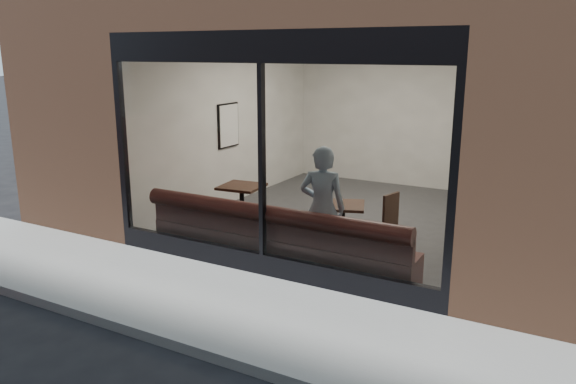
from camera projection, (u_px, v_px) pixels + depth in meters
The scene contains 20 objects.
ground at pixel (161, 340), 5.88m from camera, with size 120.00×120.00×0.00m, color black.
sidewalk_near at pixel (217, 303), 6.73m from camera, with size 40.00×2.00×0.01m, color gray.
kerb_near at pixel (157, 337), 5.82m from camera, with size 40.00×0.10×0.12m, color gray.
host_building_pier_left at pixel (259, 106), 14.04m from camera, with size 2.50×12.00×3.20m, color brown.
host_building_backfill at pixel (440, 103), 14.81m from camera, with size 5.00×6.00×3.20m, color brown.
cafe_floor at pixel (349, 218), 10.11m from camera, with size 6.00×6.00×0.00m, color #2D2D30.
cafe_ceiling at pixel (354, 36), 9.34m from camera, with size 6.00×6.00×0.00m, color white.
cafe_wall_back at pixel (405, 114), 12.26m from camera, with size 5.00×5.00×0.00m, color beige.
cafe_wall_left at pixel (233, 122), 10.90m from camera, with size 6.00×6.00×0.00m, color beige.
cafe_wall_right at pixel (502, 142), 8.55m from camera, with size 6.00×6.00×0.00m, color beige.
storefront_kick at pixel (263, 264), 7.58m from camera, with size 5.00×0.10×0.30m, color black.
storefront_header at pixel (261, 47), 6.88m from camera, with size 5.00×0.10×0.40m, color black.
storefront_mullion at pixel (262, 162), 7.24m from camera, with size 0.06×0.10×2.50m, color black.
storefront_glass at pixel (261, 163), 7.21m from camera, with size 4.80×4.80×0.00m, color white.
banquette at pixel (278, 250), 7.90m from camera, with size 4.00×0.55×0.45m, color #3A1715.
person at pixel (322, 208), 7.66m from camera, with size 0.63×0.41×1.72m, color #8EA8C0.
cafe_table_left at pixel (242, 187), 9.40m from camera, with size 0.67×0.67×0.04m, color black.
cafe_table_right at pixel (343, 205), 8.25m from camera, with size 0.63×0.63×0.04m, color black.
cafe_chair_right at pixel (379, 237), 8.38m from camera, with size 0.37×0.37×0.04m, color black.
wall_poster at pixel (229, 125), 10.74m from camera, with size 0.02×0.59×0.79m, color white.
Camera 1 is at (3.75, -4.00, 2.95)m, focal length 35.00 mm.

